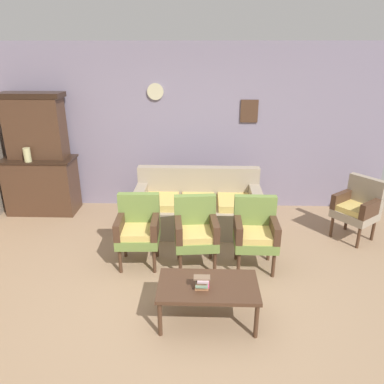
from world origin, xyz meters
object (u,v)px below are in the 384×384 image
at_px(vase_on_cabinet, 27,155).
at_px(armchair_near_cabinet, 196,230).
at_px(wingback_chair_by_fireplace, 358,206).
at_px(floor_vase_by_wall, 369,201).
at_px(armchair_row_middle, 255,231).
at_px(side_cabinet, 42,185).
at_px(armchair_by_doorway, 138,228).
at_px(floral_couch, 198,209).
at_px(coffee_table, 208,288).
at_px(book_stack_on_table, 202,283).

relative_size(vase_on_cabinet, armchair_near_cabinet, 0.24).
xyz_separation_m(wingback_chair_by_fireplace, floor_vase_by_wall, (0.47, 0.68, -0.20)).
distance_m(armchair_row_middle, floor_vase_by_wall, 2.52).
bearing_deg(armchair_near_cabinet, wingback_chair_by_fireplace, 19.38).
bearing_deg(floor_vase_by_wall, armchair_row_middle, -143.71).
distance_m(side_cabinet, vase_on_cabinet, 0.61).
distance_m(armchair_by_doorway, armchair_row_middle, 1.46).
relative_size(floral_couch, armchair_row_middle, 2.08).
xyz_separation_m(vase_on_cabinet, coffee_table, (2.81, -2.42, -0.66)).
relative_size(wingback_chair_by_fireplace, floor_vase_by_wall, 1.51).
xyz_separation_m(wingback_chair_by_fireplace, book_stack_on_table, (-2.21, -1.88, -0.02)).
distance_m(side_cabinet, armchair_row_middle, 3.69).
relative_size(armchair_by_doorway, armchair_row_middle, 1.00).
distance_m(vase_on_cabinet, armchair_near_cabinet, 3.07).
bearing_deg(side_cabinet, book_stack_on_table, -44.84).
xyz_separation_m(side_cabinet, vase_on_cabinet, (-0.07, -0.18, 0.57)).
xyz_separation_m(armchair_by_doorway, coffee_table, (0.87, -1.06, -0.12)).
bearing_deg(side_cabinet, vase_on_cabinet, -111.18).
height_order(armchair_near_cabinet, wingback_chair_by_fireplace, same).
relative_size(coffee_table, book_stack_on_table, 6.28).
distance_m(floral_couch, floor_vase_by_wall, 2.79).
bearing_deg(floor_vase_by_wall, book_stack_on_table, -136.18).
xyz_separation_m(armchair_row_middle, floor_vase_by_wall, (2.02, 1.49, -0.20)).
xyz_separation_m(armchair_row_middle, wingback_chair_by_fireplace, (1.56, 0.80, 0.00)).
height_order(armchair_by_doorway, coffee_table, armchair_by_doorway).
bearing_deg(wingback_chair_by_fireplace, side_cabinet, 170.90).
bearing_deg(book_stack_on_table, floral_couch, 92.04).
distance_m(armchair_by_doorway, coffee_table, 1.37).
distance_m(armchair_by_doorway, book_stack_on_table, 1.38).
distance_m(side_cabinet, coffee_table, 3.79).
distance_m(vase_on_cabinet, floor_vase_by_wall, 5.48).
relative_size(vase_on_cabinet, wingback_chair_by_fireplace, 0.24).
height_order(vase_on_cabinet, floor_vase_by_wall, vase_on_cabinet).
bearing_deg(armchair_by_doorway, book_stack_on_table, -54.06).
bearing_deg(coffee_table, armchair_near_cabinet, 97.98).
bearing_deg(armchair_near_cabinet, floor_vase_by_wall, 28.36).
relative_size(armchair_near_cabinet, wingback_chair_by_fireplace, 1.00).
bearing_deg(floral_couch, armchair_near_cabinet, -90.45).
height_order(vase_on_cabinet, armchair_by_doorway, vase_on_cabinet).
height_order(floral_couch, armchair_row_middle, same).
relative_size(coffee_table, floor_vase_by_wall, 1.68).
bearing_deg(book_stack_on_table, armchair_by_doorway, 125.94).
xyz_separation_m(armchair_by_doorway, floor_vase_by_wall, (3.48, 1.45, -0.20)).
relative_size(side_cabinet, armchair_row_middle, 1.28).
distance_m(coffee_table, book_stack_on_table, 0.14).
bearing_deg(coffee_table, vase_on_cabinet, 139.26).
distance_m(floral_couch, wingback_chair_by_fireplace, 2.30).
relative_size(armchair_row_middle, floor_vase_by_wall, 1.51).
xyz_separation_m(side_cabinet, coffee_table, (2.74, -2.61, -0.09)).
bearing_deg(armchair_row_middle, book_stack_on_table, -121.04).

